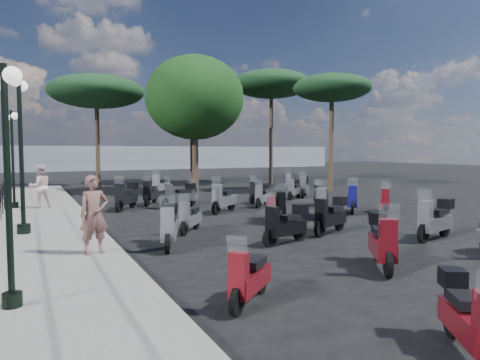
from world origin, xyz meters
name	(u,v)px	position (x,y,z in m)	size (l,w,h in m)	color
ground	(252,222)	(0.00, 0.00, 0.00)	(120.00, 120.00, 0.00)	black
sidewalk	(44,221)	(-6.50, 3.00, 0.07)	(3.00, 30.00, 0.15)	slate
lamp_post_0	(7,170)	(-7.24, -5.84, 2.20)	(0.49, 1.03, 3.60)	black
lamp_post_1	(21,143)	(-7.10, 0.43, 2.70)	(0.47, 1.30, 4.47)	black
lamp_post_2	(13,153)	(-7.46, 6.63, 2.40)	(0.55, 1.12, 3.95)	black
woman	(94,215)	(-5.65, -2.93, 1.04)	(0.65, 0.43, 1.79)	brown
pedestrian_far	(40,186)	(-6.50, 6.18, 1.03)	(0.85, 0.66, 1.75)	silver
scooter_0	(469,319)	(-2.26, -9.71, 0.46)	(0.98, 1.35, 1.22)	black
scooter_1	(249,279)	(-3.84, -7.00, 0.42)	(1.22, 1.08, 1.22)	black
scooter_2	(169,227)	(-3.76, -2.49, 0.53)	(0.88, 1.68, 1.40)	black
scooter_3	(190,219)	(-2.62, -0.86, 0.43)	(1.07, 1.28, 1.25)	black
scooter_4	(150,194)	(-1.95, 6.21, 0.50)	(1.04, 1.62, 1.44)	black
scooter_5	(126,197)	(-3.29, 4.99, 0.56)	(1.25, 1.59, 1.47)	black
scooter_6	(382,243)	(-0.32, -6.37, 0.55)	(1.22, 1.58, 1.46)	black
scooter_7	(286,225)	(-0.83, -3.44, 0.50)	(1.64, 0.73, 1.33)	black
scooter_8	(331,216)	(1.11, -2.86, 0.53)	(1.65, 0.94, 1.40)	black
scooter_9	(271,210)	(0.52, -0.35, 0.43)	(0.86, 1.40, 1.23)	black
scooter_10	(180,196)	(-1.06, 4.72, 0.51)	(1.66, 0.78, 1.36)	black
scooter_11	(161,186)	(-0.32, 10.18, 0.51)	(1.33, 1.45, 1.48)	black
scooter_13	(435,220)	(3.16, -4.87, 0.55)	(1.81, 0.75, 1.46)	black
scooter_14	(280,206)	(0.93, -0.30, 0.52)	(1.03, 1.59, 1.39)	black
scooter_15	(224,200)	(0.04, 2.51, 0.52)	(1.55, 1.25, 1.49)	black
scooter_16	(263,196)	(2.37, 3.43, 0.47)	(1.28, 1.14, 1.25)	black
scooter_17	(193,195)	(-0.20, 5.37, 0.43)	(0.85, 1.43, 1.24)	black
scooter_19	(385,202)	(5.65, -0.58, 0.45)	(1.25, 1.19, 1.30)	black
scooter_20	(321,204)	(2.70, -0.33, 0.50)	(1.18, 1.53, 1.45)	black
scooter_21	(259,193)	(2.85, 4.62, 0.46)	(1.50, 0.95, 1.33)	black
scooter_22	(294,190)	(5.26, 5.23, 0.48)	(1.39, 1.08, 1.28)	black
scooter_25	(352,200)	(4.68, 0.23, 0.50)	(1.27, 1.42, 1.43)	black
scooter_26	(320,196)	(4.85, 2.54, 0.42)	(1.28, 1.00, 1.22)	black
scooter_27	(304,187)	(6.24, 5.77, 0.53)	(1.30, 1.44, 1.41)	black
scooter_28	(290,182)	(7.74, 9.44, 0.49)	(1.24, 1.30, 1.30)	black
broadleaf_tree	(195,98)	(2.06, 11.01, 5.58)	(5.84, 5.84, 8.07)	#38281E
pine_0	(192,106)	(4.38, 17.87, 5.85)	(6.73, 6.73, 7.04)	#38281E
pine_1	(271,84)	(9.27, 14.32, 7.30)	(5.83, 5.83, 8.35)	#38281E
pine_2	(96,92)	(-2.70, 16.63, 6.32)	(6.20, 6.20, 7.42)	#38281E
pine_3	(332,89)	(9.60, 7.77, 6.19)	(4.69, 4.69, 7.06)	#38281E
distant_hills	(86,158)	(0.00, 45.00, 1.50)	(70.00, 8.00, 3.00)	gray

